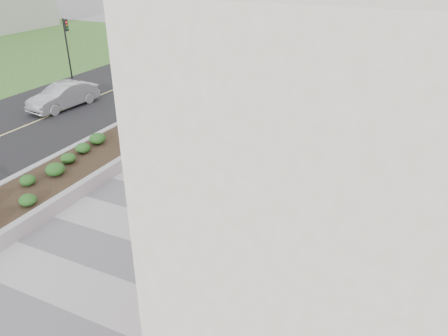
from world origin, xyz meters
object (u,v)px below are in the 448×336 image
(planter, at_px, (101,152))
(skateboarder, at_px, (171,212))
(traffic_signal_near, at_px, (185,50))
(car_silver, at_px, (63,96))
(traffic_signal_far, at_px, (67,40))

(planter, relative_size, skateboarder, 13.31)
(traffic_signal_near, height_order, car_silver, traffic_signal_near)
(traffic_signal_near, xyz_separation_m, traffic_signal_far, (-9.20, -0.50, 0.00))
(traffic_signal_near, distance_m, traffic_signal_far, 9.21)
(planter, bearing_deg, car_silver, 144.44)
(traffic_signal_near, bearing_deg, car_silver, -131.50)
(skateboarder, bearing_deg, car_silver, 142.63)
(planter, height_order, traffic_signal_far, traffic_signal_far)
(skateboarder, relative_size, car_silver, 0.31)
(car_silver, bearing_deg, traffic_signal_far, 135.20)
(planter, distance_m, traffic_signal_far, 15.00)
(traffic_signal_near, xyz_separation_m, skateboarder, (7.37, -13.78, -2.07))
(planter, xyz_separation_m, traffic_signal_near, (-1.73, 10.50, 2.34))
(planter, xyz_separation_m, skateboarder, (5.64, -3.28, 0.27))
(skateboarder, bearing_deg, traffic_signal_far, 137.10)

